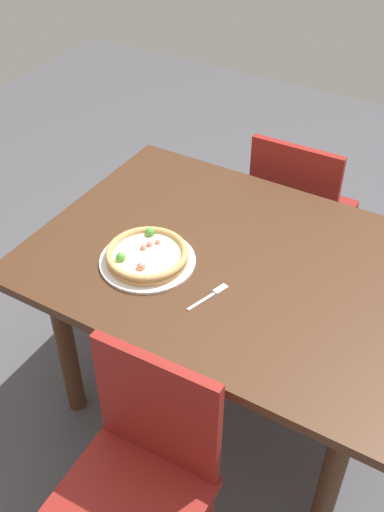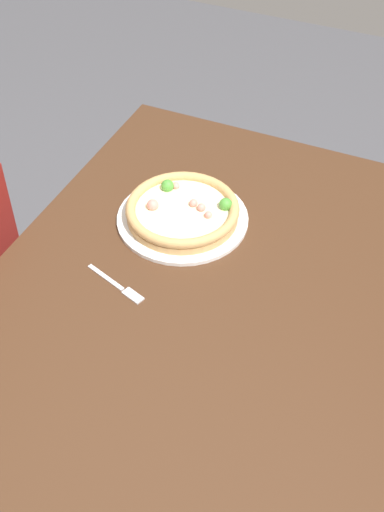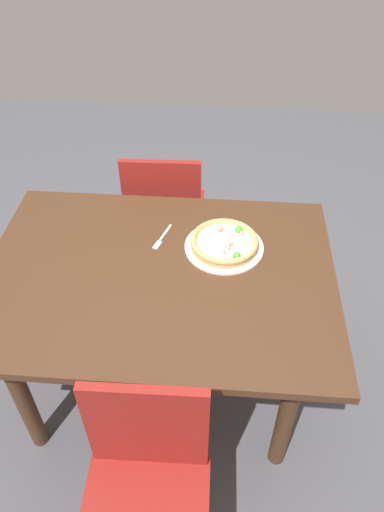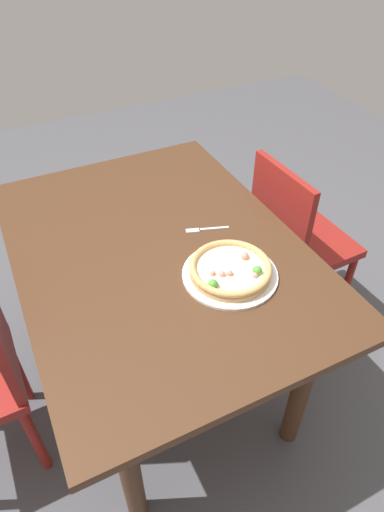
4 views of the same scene
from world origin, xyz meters
name	(u,v)px [view 3 (image 3 of 4)]	position (x,y,z in m)	size (l,w,h in m)	color
ground_plane	(166,382)	(0.00, 0.00, 0.00)	(6.00, 6.00, 0.00)	#4C4C51
dining_table	(160,291)	(0.00, 0.00, 0.65)	(1.36, 0.98, 0.76)	#472B19
chair_near	(165,214)	(0.07, -0.70, 0.49)	(0.41, 0.41, 0.89)	maroon
chair_far	(146,491)	(-0.04, 0.70, 0.49)	(0.41, 0.41, 0.89)	maroon
plate	(224,247)	(-0.25, -0.16, 0.76)	(0.32, 0.32, 0.01)	white
pizza	(225,242)	(-0.25, -0.16, 0.79)	(0.27, 0.27, 0.05)	tan
fork	(162,239)	(0.01, -0.19, 0.76)	(0.07, 0.16, 0.00)	silver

